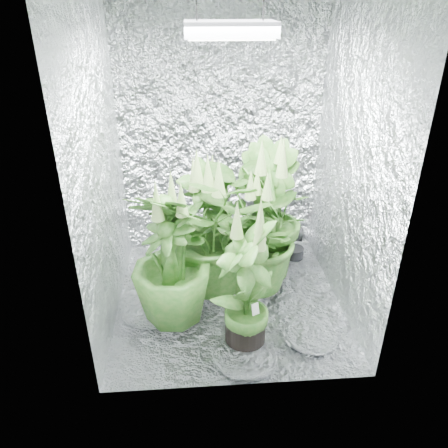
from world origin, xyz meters
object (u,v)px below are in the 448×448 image
plant_b (207,218)px  circulation_fan (292,239)px  plant_a (214,230)px  plant_c (265,215)px  plant_d (171,259)px  grow_lamp (230,29)px  plant_e (253,236)px  plant_f (247,287)px

plant_b → circulation_fan: size_ratio=2.39×
plant_a → plant_c: (0.40, 0.17, 0.03)m
plant_d → grow_lamp: bearing=25.0°
circulation_fan → plant_a: bearing=-129.7°
plant_d → plant_e: 0.64m
plant_a → plant_b: bearing=96.3°
grow_lamp → plant_b: grow_lamp is taller
plant_c → plant_f: size_ratio=1.18×
plant_c → circulation_fan: bearing=40.4°
plant_a → plant_e: (0.28, -0.04, -0.04)m
grow_lamp → plant_e: grow_lamp is taller
plant_a → plant_e: 0.28m
plant_b → plant_d: (-0.26, -0.65, 0.05)m
grow_lamp → plant_f: size_ratio=0.52×
plant_e → plant_f: 0.59m
plant_c → plant_e: 0.25m
plant_d → plant_f: size_ratio=1.07×
plant_b → plant_c: 0.47m
grow_lamp → plant_a: grow_lamp is taller
plant_e → plant_f: (-0.12, -0.58, -0.02)m
plant_c → circulation_fan: (0.28, 0.23, -0.36)m
plant_a → grow_lamp: bearing=-57.8°
plant_c → plant_f: plant_c is taller
plant_c → plant_f: 0.83m
grow_lamp → plant_a: bearing=122.2°
plant_e → circulation_fan: size_ratio=2.46×
plant_a → plant_b: size_ratio=1.16×
grow_lamp → plant_c: grow_lamp is taller
plant_d → plant_e: (0.57, 0.29, -0.02)m
grow_lamp → plant_a: size_ratio=0.45×
grow_lamp → plant_e: size_ratio=0.51×
grow_lamp → plant_d: size_ratio=0.48×
plant_b → circulation_fan: (0.71, 0.08, -0.27)m
grow_lamp → plant_a: 1.33m
plant_b → circulation_fan: plant_b is taller
plant_c → plant_f: (-0.24, -0.79, -0.09)m
plant_b → plant_d: plant_d is taller
plant_c → plant_a: bearing=-157.5°
grow_lamp → plant_d: grow_lamp is taller
plant_f → plant_c: bearing=73.2°
plant_d → plant_e: bearing=27.0°
plant_b → plant_e: bearing=-49.1°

